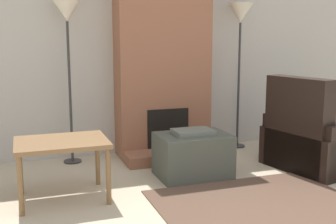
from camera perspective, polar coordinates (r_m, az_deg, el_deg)
The scene contains 8 objects.
wall_back at distance 5.44m, azimuth -1.50°, elevation 8.37°, with size 7.02×0.06×2.60m, color #BCB7AD.
fireplace at distance 5.21m, azimuth -0.66°, elevation 7.67°, with size 1.16×0.76×2.60m.
ottoman at distance 4.47m, azimuth 3.39°, elevation -5.78°, with size 0.75×0.54×0.51m.
armchair at distance 4.98m, azimuth 18.88°, elevation -3.80°, with size 1.01×1.10×1.04m.
side_table at distance 3.90m, azimuth -14.21°, elevation -4.66°, with size 0.81×0.62×0.55m.
floor_lamp_left at distance 4.96m, azimuth -13.52°, elevation 12.21°, with size 0.33×0.33×1.89m.
floor_lamp_right at distance 5.64m, azimuth 9.79°, elevation 12.11°, with size 0.33×0.33×1.90m.
area_rug at distance 3.80m, azimuth 12.93°, elevation -12.58°, with size 1.78×1.49×0.01m, color brown.
Camera 1 is at (-1.68, -2.43, 1.44)m, focal length 45.00 mm.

